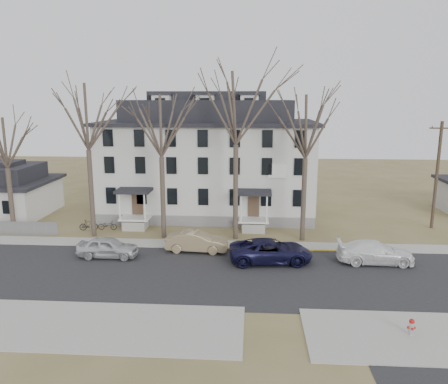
# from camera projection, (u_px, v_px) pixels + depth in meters

# --- Properties ---
(ground) EXTENTS (120.00, 120.00, 0.00)m
(ground) POSITION_uv_depth(u_px,v_px,m) (213.00, 288.00, 26.76)
(ground) COLOR olive
(ground) RESTS_ON ground
(main_road) EXTENTS (120.00, 10.00, 0.04)m
(main_road) POSITION_uv_depth(u_px,v_px,m) (216.00, 275.00, 28.71)
(main_road) COLOR #27272A
(main_road) RESTS_ON ground
(far_sidewalk) EXTENTS (120.00, 2.00, 0.08)m
(far_sidewalk) POSITION_uv_depth(u_px,v_px,m) (222.00, 245.00, 34.56)
(far_sidewalk) COLOR #A09F97
(far_sidewalk) RESTS_ON ground
(near_sidewalk_left) EXTENTS (20.00, 5.00, 0.08)m
(near_sidewalk_left) POSITION_uv_depth(u_px,v_px,m) (49.00, 325.00, 22.39)
(near_sidewalk_left) COLOR #A09F97
(near_sidewalk_left) RESTS_ON ground
(yellow_curb) EXTENTS (14.00, 0.25, 0.06)m
(yellow_curb) POSITION_uv_depth(u_px,v_px,m) (286.00, 251.00, 33.37)
(yellow_curb) COLOR gold
(yellow_curb) RESTS_ON ground
(boarding_house) EXTENTS (20.80, 12.36, 12.05)m
(boarding_house) POSITION_uv_depth(u_px,v_px,m) (209.00, 160.00, 43.27)
(boarding_house) COLOR slate
(boarding_house) RESTS_ON ground
(small_house) EXTENTS (8.70, 8.70, 5.00)m
(small_house) POSITION_uv_depth(u_px,v_px,m) (7.00, 193.00, 43.29)
(small_house) COLOR beige
(small_house) RESTS_ON ground
(tree_far_left) EXTENTS (8.40, 8.40, 13.72)m
(tree_far_left) POSITION_uv_depth(u_px,v_px,m) (86.00, 112.00, 34.85)
(tree_far_left) COLOR #473B31
(tree_far_left) RESTS_ON ground
(tree_mid_left) EXTENTS (7.80, 7.80, 12.74)m
(tree_mid_left) POSITION_uv_depth(u_px,v_px,m) (161.00, 121.00, 34.62)
(tree_mid_left) COLOR #473B31
(tree_mid_left) RESTS_ON ground
(tree_center) EXTENTS (9.00, 9.00, 14.70)m
(tree_center) POSITION_uv_depth(u_px,v_px,m) (236.00, 102.00, 33.93)
(tree_center) COLOR #473B31
(tree_center) RESTS_ON ground
(tree_mid_right) EXTENTS (7.80, 7.80, 12.74)m
(tree_mid_right) POSITION_uv_depth(u_px,v_px,m) (307.00, 122.00, 33.89)
(tree_mid_right) COLOR #473B31
(tree_mid_right) RESTS_ON ground
(tree_bungalow) EXTENTS (6.60, 6.60, 10.78)m
(tree_bungalow) POSITION_uv_depth(u_px,v_px,m) (5.00, 139.00, 35.76)
(tree_bungalow) COLOR #473B31
(tree_bungalow) RESTS_ON ground
(utility_pole_far) EXTENTS (2.00, 0.28, 9.50)m
(utility_pole_far) POSITION_uv_depth(u_px,v_px,m) (437.00, 174.00, 38.22)
(utility_pole_far) COLOR #3D3023
(utility_pole_far) RESTS_ON ground
(car_silver) EXTENTS (4.41, 1.79, 1.50)m
(car_silver) POSITION_uv_depth(u_px,v_px,m) (108.00, 248.00, 31.77)
(car_silver) COLOR silver
(car_silver) RESTS_ON ground
(car_tan) EXTENTS (4.75, 1.89, 1.54)m
(car_tan) POSITION_uv_depth(u_px,v_px,m) (197.00, 242.00, 33.00)
(car_tan) COLOR #99855F
(car_tan) RESTS_ON ground
(car_navy) EXTENTS (6.07, 3.23, 1.62)m
(car_navy) POSITION_uv_depth(u_px,v_px,m) (271.00, 251.00, 30.82)
(car_navy) COLOR black
(car_navy) RESTS_ON ground
(car_white) EXTENTS (5.30, 2.19, 1.53)m
(car_white) POSITION_uv_depth(u_px,v_px,m) (375.00, 253.00, 30.67)
(car_white) COLOR white
(car_white) RESTS_ON ground
(bicycle_left) EXTENTS (1.67, 0.64, 0.87)m
(bicycle_left) POSITION_uv_depth(u_px,v_px,m) (108.00, 226.00, 38.42)
(bicycle_left) COLOR black
(bicycle_left) RESTS_ON ground
(bicycle_right) EXTENTS (1.66, 0.74, 0.96)m
(bicycle_right) POSITION_uv_depth(u_px,v_px,m) (89.00, 225.00, 38.27)
(bicycle_right) COLOR black
(bicycle_right) RESTS_ON ground
(fire_hydrant) EXTENTS (0.38, 0.35, 0.91)m
(fire_hydrant) POSITION_uv_depth(u_px,v_px,m) (411.00, 327.00, 21.28)
(fire_hydrant) COLOR #B7B7BA
(fire_hydrant) RESTS_ON ground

